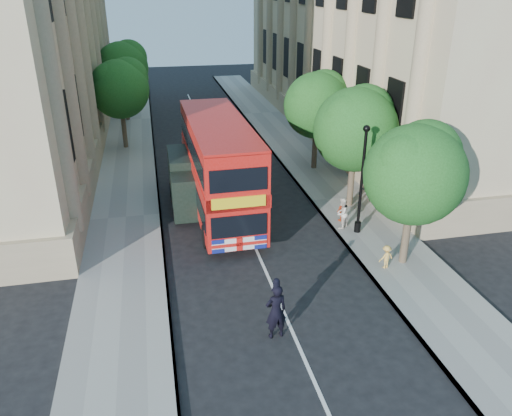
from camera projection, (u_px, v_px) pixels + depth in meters
ground at (289, 325)px, 17.36m from camera, size 120.00×120.00×0.00m
pavement_right at (341, 199)px, 27.34m from camera, size 3.50×80.00×0.12m
pavement_left at (126, 218)px, 25.14m from camera, size 3.50×80.00×0.12m
building_right at (383, 10)px, 37.65m from camera, size 12.00×38.00×18.00m
tree_right_near at (416, 169)px, 19.43m from camera, size 4.00×4.00×6.08m
tree_right_mid at (356, 125)px, 24.69m from camera, size 4.20×4.20×6.37m
tree_right_far at (317, 102)px, 30.08m from camera, size 4.00×4.00×6.15m
tree_left_far at (120, 86)px, 34.00m from camera, size 4.00×4.00×6.30m
tree_left_back at (123, 65)px, 41.02m from camera, size 4.20×4.20×6.65m
lamp_post at (361, 185)px, 22.63m from camera, size 0.32×0.32×5.16m
double_decker_bus at (219, 164)px, 24.83m from camera, size 2.89×10.27×4.72m
box_van at (190, 184)px, 25.79m from camera, size 2.07×4.98×2.84m
police_constable at (276, 311)px, 16.41m from camera, size 0.80×0.59×2.02m
woman_pedestrian at (342, 213)px, 23.67m from camera, size 0.94×0.92×1.53m
child_a at (342, 210)px, 24.46m from camera, size 0.72×0.52×1.13m
child_b at (386, 257)px, 20.43m from camera, size 0.72×0.51×1.01m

